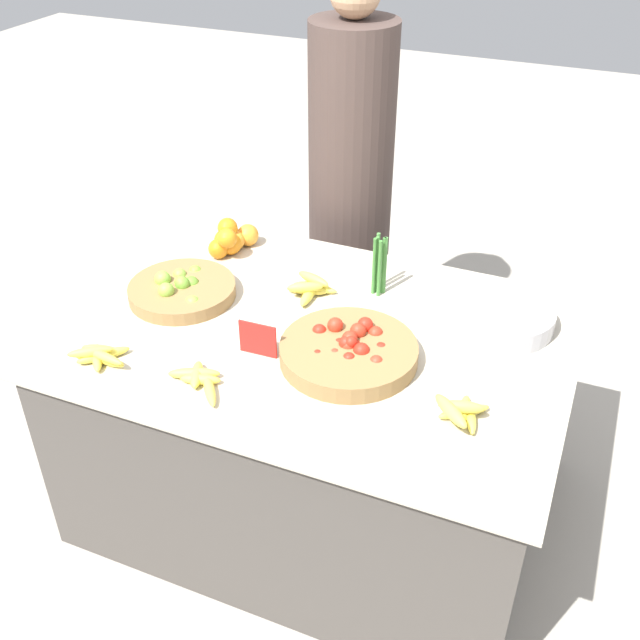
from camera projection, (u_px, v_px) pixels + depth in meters
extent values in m
plane|color=#ADA599|center=(320.00, 495.00, 2.73)|extent=(12.00, 12.00, 0.00)
cube|color=#4C4742|center=(320.00, 422.00, 2.53)|extent=(1.47, 1.07, 0.71)
cube|color=#BCB29E|center=(320.00, 335.00, 2.32)|extent=(1.53, 1.11, 0.01)
cylinder|color=olive|center=(182.00, 291.00, 2.48)|extent=(0.36, 0.36, 0.05)
sphere|color=#7AB238|center=(164.00, 291.00, 2.47)|extent=(0.04, 0.04, 0.04)
sphere|color=#89BC42|center=(193.00, 303.00, 2.41)|extent=(0.05, 0.05, 0.05)
sphere|color=#89BC42|center=(163.00, 279.00, 2.49)|extent=(0.05, 0.05, 0.05)
sphere|color=#6BA333|center=(183.00, 284.00, 2.46)|extent=(0.05, 0.05, 0.05)
sphere|color=#6BA333|center=(191.00, 284.00, 2.49)|extent=(0.05, 0.05, 0.05)
sphere|color=#89BC42|center=(166.00, 290.00, 2.42)|extent=(0.05, 0.05, 0.05)
sphere|color=#7AB238|center=(181.00, 282.00, 2.47)|extent=(0.05, 0.05, 0.05)
sphere|color=#89BC42|center=(180.00, 275.00, 2.53)|extent=(0.05, 0.05, 0.05)
sphere|color=#7AB238|center=(195.00, 272.00, 2.56)|extent=(0.05, 0.05, 0.05)
cylinder|color=olive|center=(349.00, 353.00, 2.19)|extent=(0.41, 0.41, 0.05)
sphere|color=red|center=(376.00, 363.00, 2.13)|extent=(0.04, 0.04, 0.04)
sphere|color=red|center=(346.00, 343.00, 2.18)|extent=(0.05, 0.05, 0.05)
sphere|color=red|center=(381.00, 351.00, 2.19)|extent=(0.05, 0.05, 0.05)
sphere|color=red|center=(317.00, 358.00, 2.17)|extent=(0.05, 0.05, 0.05)
sphere|color=red|center=(376.00, 333.00, 2.24)|extent=(0.05, 0.05, 0.05)
sphere|color=red|center=(348.00, 348.00, 2.18)|extent=(0.04, 0.04, 0.04)
sphere|color=red|center=(350.00, 339.00, 2.19)|extent=(0.05, 0.05, 0.05)
sphere|color=red|center=(339.00, 346.00, 2.21)|extent=(0.05, 0.05, 0.05)
sphere|color=red|center=(319.00, 331.00, 2.25)|extent=(0.04, 0.04, 0.04)
sphere|color=red|center=(351.00, 342.00, 2.17)|extent=(0.04, 0.04, 0.04)
sphere|color=red|center=(358.00, 331.00, 2.22)|extent=(0.05, 0.05, 0.05)
sphere|color=red|center=(348.00, 345.00, 2.18)|extent=(0.05, 0.05, 0.05)
sphere|color=red|center=(335.00, 325.00, 2.24)|extent=(0.05, 0.05, 0.05)
sphere|color=red|center=(353.00, 345.00, 2.19)|extent=(0.04, 0.04, 0.04)
sphere|color=red|center=(335.00, 355.00, 2.17)|extent=(0.04, 0.04, 0.04)
sphere|color=red|center=(365.00, 325.00, 2.24)|extent=(0.05, 0.05, 0.05)
sphere|color=red|center=(349.00, 359.00, 2.14)|extent=(0.04, 0.04, 0.04)
sphere|color=red|center=(361.00, 351.00, 2.16)|extent=(0.05, 0.05, 0.05)
sphere|color=orange|center=(234.00, 240.00, 2.74)|extent=(0.08, 0.08, 0.08)
sphere|color=orange|center=(248.00, 235.00, 2.77)|extent=(0.08, 0.08, 0.08)
sphere|color=orange|center=(225.00, 240.00, 2.74)|extent=(0.08, 0.08, 0.08)
sphere|color=orange|center=(230.00, 244.00, 2.72)|extent=(0.08, 0.08, 0.08)
sphere|color=orange|center=(218.00, 249.00, 2.69)|extent=(0.07, 0.07, 0.07)
sphere|color=orange|center=(230.00, 233.00, 2.80)|extent=(0.07, 0.07, 0.07)
sphere|color=orange|center=(232.00, 242.00, 2.74)|extent=(0.07, 0.07, 0.07)
sphere|color=orange|center=(227.00, 238.00, 2.65)|extent=(0.07, 0.07, 0.07)
sphere|color=orange|center=(228.00, 228.00, 2.71)|extent=(0.07, 0.07, 0.07)
cylinder|color=#B7B7BF|center=(501.00, 316.00, 2.34)|extent=(0.33, 0.33, 0.07)
cube|color=red|center=(258.00, 339.00, 2.20)|extent=(0.12, 0.01, 0.11)
cylinder|color=#4C8E42|center=(377.00, 261.00, 2.49)|extent=(0.01, 0.01, 0.21)
cylinder|color=#428438|center=(383.00, 266.00, 2.46)|extent=(0.01, 0.01, 0.21)
cylinder|color=#428438|center=(379.00, 269.00, 2.44)|extent=(0.01, 0.01, 0.21)
cylinder|color=#428438|center=(374.00, 266.00, 2.46)|extent=(0.01, 0.01, 0.21)
cylinder|color=#428438|center=(376.00, 265.00, 2.46)|extent=(0.01, 0.01, 0.21)
cylinder|color=#4C8E42|center=(385.00, 265.00, 2.46)|extent=(0.01, 0.01, 0.21)
ellipsoid|color=#EFDB4C|center=(309.00, 294.00, 2.48)|extent=(0.05, 0.16, 0.03)
ellipsoid|color=#EFDB4C|center=(307.00, 290.00, 2.50)|extent=(0.14, 0.07, 0.03)
ellipsoid|color=#EFDB4C|center=(320.00, 289.00, 2.51)|extent=(0.12, 0.04, 0.03)
ellipsoid|color=#EFDB4C|center=(311.00, 286.00, 2.53)|extent=(0.13, 0.05, 0.03)
ellipsoid|color=#EFDB4C|center=(313.00, 279.00, 2.51)|extent=(0.13, 0.07, 0.03)
ellipsoid|color=#EFDB4C|center=(305.00, 287.00, 2.46)|extent=(0.12, 0.09, 0.03)
ellipsoid|color=#EFDB4C|center=(464.00, 412.00, 2.00)|extent=(0.13, 0.12, 0.03)
ellipsoid|color=#EFDB4C|center=(471.00, 418.00, 1.98)|extent=(0.06, 0.13, 0.03)
ellipsoid|color=#EFDB4C|center=(464.00, 410.00, 2.00)|extent=(0.04, 0.13, 0.03)
ellipsoid|color=#EFDB4C|center=(451.00, 411.00, 1.95)|extent=(0.13, 0.12, 0.04)
ellipsoid|color=#EFDB4C|center=(461.00, 407.00, 1.97)|extent=(0.13, 0.07, 0.03)
ellipsoid|color=#EFDB4C|center=(209.00, 389.00, 2.08)|extent=(0.12, 0.14, 0.03)
ellipsoid|color=#EFDB4C|center=(194.00, 374.00, 2.13)|extent=(0.15, 0.09, 0.03)
ellipsoid|color=#EFDB4C|center=(197.00, 375.00, 2.12)|extent=(0.08, 0.12, 0.03)
ellipsoid|color=#EFDB4C|center=(201.00, 379.00, 2.11)|extent=(0.12, 0.07, 0.03)
ellipsoid|color=#EFDB4C|center=(104.00, 359.00, 2.19)|extent=(0.15, 0.04, 0.03)
ellipsoid|color=#EFDB4C|center=(97.00, 358.00, 2.19)|extent=(0.10, 0.13, 0.03)
ellipsoid|color=#EFDB4C|center=(96.00, 355.00, 2.20)|extent=(0.11, 0.09, 0.03)
ellipsoid|color=#EFDB4C|center=(103.00, 355.00, 2.20)|extent=(0.13, 0.14, 0.03)
ellipsoid|color=#EFDB4C|center=(102.00, 349.00, 2.23)|extent=(0.13, 0.05, 0.03)
ellipsoid|color=#EFDB4C|center=(103.00, 356.00, 2.17)|extent=(0.15, 0.05, 0.03)
ellipsoid|color=#EFDB4C|center=(90.00, 352.00, 2.18)|extent=(0.12, 0.10, 0.03)
cylinder|color=#473833|center=(350.00, 206.00, 3.06)|extent=(0.34, 0.34, 1.45)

